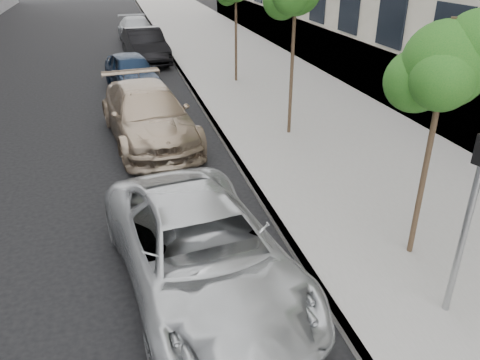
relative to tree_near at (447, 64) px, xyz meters
name	(u,v)px	position (x,y,z in m)	size (l,w,h in m)	color
ground	(271,349)	(-3.23, -1.50, -3.59)	(160.00, 160.00, 0.00)	black
sidewalk	(215,42)	(1.07, 22.50, -3.52)	(6.40, 72.00, 0.14)	gray
curb	(163,45)	(-2.05, 22.50, -3.52)	(0.15, 72.00, 0.14)	#9E9B93
tree_near	(447,64)	(0.00, 0.00, 0.00)	(1.70, 1.50, 4.30)	#38281C
signal_pole	(472,202)	(-0.38, -1.53, -1.56)	(0.28, 0.24, 3.03)	#939699
minivan	(201,251)	(-3.92, 0.12, -2.84)	(2.49, 5.41, 1.50)	#B3B7B8
suv	(148,115)	(-4.18, 7.27, -2.79)	(2.25, 5.54, 1.61)	tan
sedan_blue	(132,72)	(-4.33, 13.10, -2.86)	(1.73, 4.29, 1.46)	#0F1D34
sedan_black	(145,46)	(-3.39, 18.31, -2.78)	(1.71, 4.92, 1.62)	black
sedan_rear	(137,30)	(-3.45, 23.89, -2.86)	(2.05, 5.04, 1.46)	#919398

